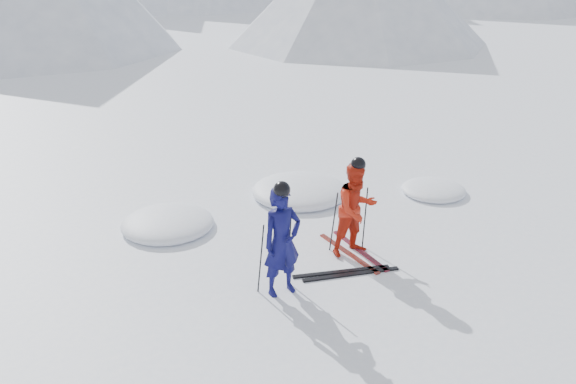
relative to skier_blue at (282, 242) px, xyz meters
name	(u,v)px	position (x,y,z in m)	size (l,w,h in m)	color
ground	(388,237)	(2.63, 0.82, -0.90)	(160.00, 160.00, 0.00)	white
skier_blue	(282,242)	(0.00, 0.00, 0.00)	(0.65, 0.43, 1.79)	#0C0C49
skier_red	(356,209)	(1.74, 0.60, -0.04)	(0.83, 0.65, 1.71)	red
pole_blue_left	(261,259)	(-0.30, 0.15, -0.30)	(0.02, 0.02, 1.20)	black
pole_blue_right	(289,249)	(0.25, 0.25, -0.30)	(0.02, 0.02, 1.20)	black
pole_red_left	(334,222)	(1.44, 0.85, -0.33)	(0.02, 0.02, 1.14)	black
pole_red_right	(365,217)	(2.04, 0.75, -0.33)	(0.02, 0.02, 1.14)	black
ski_worn_left	(348,253)	(1.62, 0.60, -0.88)	(0.09, 1.70, 0.03)	black
ski_worn_right	(360,250)	(1.86, 0.60, -0.88)	(0.09, 1.70, 0.03)	black
ski_loose_a	(341,272)	(1.17, 0.10, -0.88)	(0.09, 1.70, 0.03)	black
ski_loose_b	(351,274)	(1.27, -0.05, -0.88)	(0.09, 1.70, 0.03)	black
snow_lumps	(282,204)	(1.53, 3.11, -0.90)	(7.41, 2.98, 0.46)	white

